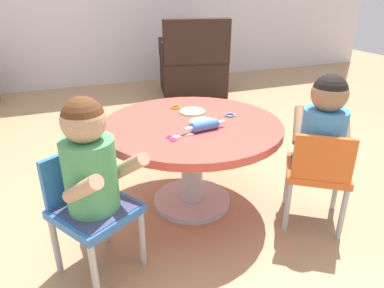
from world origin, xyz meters
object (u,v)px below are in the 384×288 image
Objects in this scene: armchair_dark at (193,67)px; rolling_pin at (205,126)px; child_chair_left at (90,207)px; child_chair_right at (318,172)px; seated_child_right at (324,127)px; seated_child_left at (90,161)px; craft_scissors at (177,137)px; craft_table at (192,141)px.

armchair_dark reaches higher than rolling_pin.
rolling_pin reaches higher than child_chair_left.
child_chair_right is 2.32× the size of rolling_pin.
child_chair_left is 1.10m from child_chair_right.
child_chair_left and child_chair_right have the same top height.
child_chair_right is 0.23m from seated_child_right.
seated_child_left reaches higher than rolling_pin.
armchair_dark is 3.69× the size of rolling_pin.
seated_child_left is 0.60× the size of armchair_dark.
child_chair_right is 0.63× the size of armchair_dark.
seated_child_right is (1.10, -0.03, 0.00)m from seated_child_left.
craft_scissors is (0.44, 0.15, 0.19)m from child_chair_left.
armchair_dark is (1.41, 2.49, -0.22)m from seated_child_left.
rolling_pin reaches higher than craft_scissors.
child_chair_left reaches higher than craft_table.
seated_child_left is 3.67× the size of craft_scissors.
seated_child_left and seated_child_right have the same top height.
seated_child_right is at bearing -17.54° from craft_scissors.
child_chair_left is 2.84m from armchair_dark.
child_chair_left is 2.32× the size of rolling_pin.
child_chair_left is at bearing -163.10° from rolling_pin.
child_chair_right is at bearing -125.51° from seated_child_right.
child_chair_left is 0.66m from rolling_pin.
craft_table is 1.78× the size of child_chair_left.
craft_scissors is (-0.16, -0.04, -0.02)m from rolling_pin.
seated_child_right reaches higher than child_chair_left.
seated_child_right is (0.54, -0.38, 0.15)m from craft_table.
seated_child_right is 0.71m from craft_scissors.
child_chair_left is at bearing -152.05° from craft_table.
rolling_pin is at bearing 12.88° from craft_scissors.
craft_scissors is at bearing 162.46° from seated_child_right.
seated_child_right is 0.58m from rolling_pin.
rolling_pin is at bearing -81.27° from craft_table.
seated_child_left is at bearing -156.77° from craft_scissors.
craft_table is 1.78× the size of child_chair_right.
seated_child_right is (0.02, 0.03, 0.23)m from child_chair_right.
seated_child_right is 0.60× the size of armchair_dark.
armchair_dark is at bearing 82.45° from child_chair_right.
armchair_dark reaches higher than child_chair_left.
armchair_dark is at bearing 82.87° from seated_child_right.
seated_child_left is 1.00× the size of seated_child_right.
craft_table is 6.85× the size of craft_scissors.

